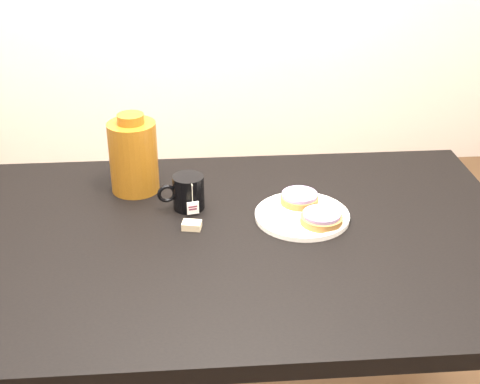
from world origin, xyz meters
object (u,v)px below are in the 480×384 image
Objects in this scene: bagel_back at (299,198)px; teabag_pouch at (192,225)px; bagel_package at (133,156)px; mug at (188,192)px; plate at (302,215)px; bagel_front at (322,218)px; table at (231,265)px.

teabag_pouch is at bearing -162.38° from bagel_back.
teabag_pouch is at bearing -56.33° from bagel_package.
bagel_back is 0.28m from mug.
bagel_front is (0.04, -0.05, 0.02)m from plate.
bagel_back reaches higher than plate.
mug reaches higher than table.
bagel_back is 0.69× the size of bagel_front.
bagel_back is 0.45m from bagel_package.
bagel_package is (-0.46, 0.24, 0.07)m from bagel_front.
teabag_pouch is 0.28m from bagel_package.
table is at bearing -159.15° from plate.
bagel_package reaches higher than plate.
mug is at bearing 158.84° from bagel_front.
bagel_front is at bearing -70.66° from bagel_back.
teabag_pouch is (-0.09, 0.04, 0.09)m from table.
table is 0.21m from plate.
table is 31.11× the size of teabag_pouch.
teabag_pouch reaches higher than table.
teabag_pouch is 0.21× the size of bagel_package.
mug is (-0.32, 0.12, 0.02)m from bagel_front.
table is 0.14m from teabag_pouch.
table is 5.99× the size of plate.
bagel_back reaches higher than table.
plate is at bearing -91.71° from bagel_back.
plate is (0.18, 0.07, 0.09)m from table.
mug is at bearing 94.06° from teabag_pouch.
mug is 0.19m from bagel_package.
teabag_pouch is (0.01, -0.11, -0.04)m from mug.
plate is at bearing 20.85° from table.
bagel_back is at bearing 109.34° from bagel_front.
plate is 1.63× the size of bagel_front.
plate is 1.85× the size of mug.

